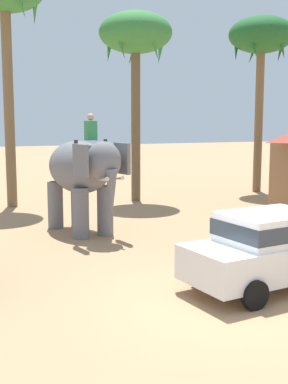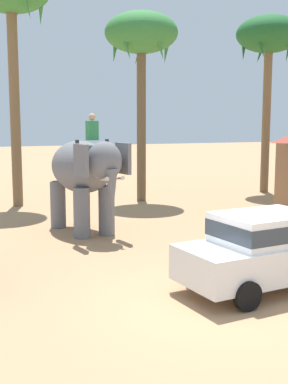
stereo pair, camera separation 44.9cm
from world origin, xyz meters
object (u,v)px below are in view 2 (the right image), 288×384
(palm_tree_behind_elephant, at_px, (141,38))
(palm_tree_left_of_road, at_px, (269,40))
(elephant_with_mahout, at_px, (84,172))
(car_sedan_foreground, at_px, (268,248))

(palm_tree_behind_elephant, height_order, palm_tree_left_of_road, palm_tree_left_of_road)
(palm_tree_left_of_road, bearing_deg, elephant_with_mahout, -150.43)
(car_sedan_foreground, height_order, elephant_with_mahout, elephant_with_mahout)
(elephant_with_mahout, height_order, palm_tree_left_of_road, palm_tree_left_of_road)
(palm_tree_left_of_road, bearing_deg, car_sedan_foreground, -122.31)
(palm_tree_behind_elephant, relative_size, palm_tree_left_of_road, 0.96)
(car_sedan_foreground, distance_m, elephant_with_mahout, 7.39)
(palm_tree_behind_elephant, bearing_deg, car_sedan_foreground, -96.45)
(elephant_with_mahout, xyz_separation_m, palm_tree_left_of_road, (10.68, 6.06, 5.51))
(car_sedan_foreground, relative_size, palm_tree_left_of_road, 0.50)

